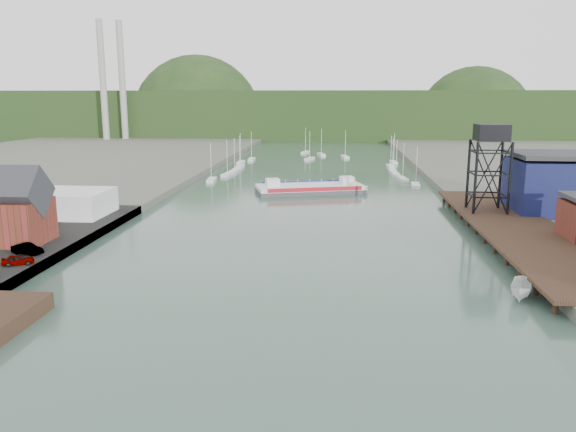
% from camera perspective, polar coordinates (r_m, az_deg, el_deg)
% --- Properties ---
extents(ground, '(600.00, 600.00, 0.00)m').
position_cam_1_polar(ground, '(53.38, -3.28, -13.59)').
color(ground, '#334F40').
rests_on(ground, ground).
extents(east_pier, '(14.00, 70.00, 2.45)m').
position_cam_1_polar(east_pier, '(99.54, 22.36, -1.14)').
color(east_pier, black).
rests_on(east_pier, ground).
extents(harbor_building, '(12.20, 8.20, 8.90)m').
position_cam_1_polar(harbor_building, '(93.43, -26.82, 0.27)').
color(harbor_building, '#4F2516').
rests_on(harbor_building, west_quay).
extents(white_shed, '(18.00, 12.00, 4.50)m').
position_cam_1_polar(white_shed, '(111.86, -22.27, 1.26)').
color(white_shed, silver).
rests_on(white_shed, west_quay).
extents(lift_tower, '(6.50, 6.50, 16.00)m').
position_cam_1_polar(lift_tower, '(109.43, 19.95, 7.46)').
color(lift_tower, black).
rests_on(lift_tower, east_pier).
extents(blue_shed, '(20.50, 14.50, 11.30)m').
position_cam_1_polar(blue_shed, '(116.88, 26.53, 2.92)').
color(blue_shed, '#0D143A').
rests_on(blue_shed, east_land).
extents(marina_sailboats, '(57.71, 92.65, 0.90)m').
position_cam_1_polar(marina_sailboats, '(187.56, 2.87, 5.10)').
color(marina_sailboats, silver).
rests_on(marina_sailboats, ground).
extents(smokestacks, '(11.20, 8.20, 60.00)m').
position_cam_1_polar(smokestacks, '(302.17, -17.38, 12.86)').
color(smokestacks, '#9B9B96').
rests_on(smokestacks, ground).
extents(distant_hills, '(500.00, 120.00, 80.00)m').
position_cam_1_polar(distant_hills, '(349.34, 3.28, 9.98)').
color(distant_hills, '#1C3316').
rests_on(distant_hills, ground).
extents(chain_ferry, '(27.73, 17.22, 3.72)m').
position_cam_1_polar(chain_ferry, '(137.14, 2.27, 2.83)').
color(chain_ferry, '#454548').
rests_on(chain_ferry, ground).
extents(motorboat, '(4.25, 6.34, 2.29)m').
position_cam_1_polar(motorboat, '(70.76, 22.62, -6.96)').
color(motorboat, silver).
rests_on(motorboat, ground).
extents(car_west_a, '(4.24, 2.98, 1.34)m').
position_cam_1_polar(car_west_a, '(81.12, -25.75, -4.03)').
color(car_west_a, '#999999').
rests_on(car_west_a, west_quay).
extents(car_west_b, '(4.83, 2.83, 1.51)m').
position_cam_1_polar(car_west_b, '(85.87, -24.96, -3.06)').
color(car_west_b, '#999999').
rests_on(car_west_b, west_quay).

